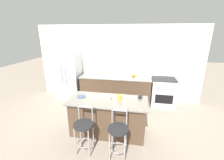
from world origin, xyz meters
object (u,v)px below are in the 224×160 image
(bar_stool_near, at_px, (84,129))
(pumpkin_decoration, at_px, (134,76))
(dinner_plate, at_px, (81,97))
(wine_glass, at_px, (110,95))
(refrigerator, at_px, (69,75))
(oven_range, at_px, (163,92))
(soap_bottle, at_px, (102,73))
(bar_stool_far, at_px, (118,133))
(coffee_mug, at_px, (140,97))
(tumbler_cup, at_px, (120,97))

(bar_stool_near, height_order, pumpkin_decoration, pumpkin_decoration)
(dinner_plate, distance_m, wine_glass, 0.76)
(refrigerator, height_order, dinner_plate, refrigerator)
(oven_range, xyz_separation_m, soap_bottle, (-2.19, 0.18, 0.51))
(bar_stool_far, bearing_deg, pumpkin_decoration, 86.43)
(dinner_plate, relative_size, soap_bottle, 1.63)
(oven_range, bearing_deg, pumpkin_decoration, 175.32)
(oven_range, relative_size, bar_stool_near, 0.91)
(refrigerator, distance_m, coffee_mug, 3.11)
(soap_bottle, bearing_deg, oven_range, -4.72)
(tumbler_cup, bearing_deg, coffee_mug, 18.02)
(wine_glass, distance_m, pumpkin_decoration, 2.01)
(dinner_plate, bearing_deg, bar_stool_far, -36.43)
(refrigerator, height_order, pumpkin_decoration, refrigerator)
(oven_range, relative_size, wine_glass, 4.88)
(oven_range, bearing_deg, tumbler_cup, -125.53)
(bar_stool_far, height_order, dinner_plate, bar_stool_far)
(refrigerator, relative_size, bar_stool_near, 1.76)
(dinner_plate, bearing_deg, pumpkin_decoration, 57.17)
(wine_glass, relative_size, soap_bottle, 1.45)
(bar_stool_far, relative_size, pumpkin_decoration, 7.31)
(oven_range, bearing_deg, refrigerator, 179.99)
(refrigerator, bearing_deg, soap_bottle, 8.13)
(bar_stool_near, distance_m, soap_bottle, 2.77)
(bar_stool_near, distance_m, pumpkin_decoration, 2.81)
(refrigerator, distance_m, dinner_plate, 2.16)
(wine_glass, bearing_deg, tumbler_cup, 21.98)
(refrigerator, relative_size, dinner_plate, 8.40)
(bar_stool_far, bearing_deg, coffee_mug, 66.84)
(refrigerator, height_order, soap_bottle, refrigerator)
(wine_glass, xyz_separation_m, coffee_mug, (0.69, 0.24, -0.09))
(bar_stool_far, bearing_deg, dinner_plate, 143.57)
(tumbler_cup, distance_m, pumpkin_decoration, 1.88)
(bar_stool_near, height_order, wine_glass, wine_glass)
(oven_range, height_order, soap_bottle, soap_bottle)
(refrigerator, distance_m, soap_bottle, 1.27)
(coffee_mug, bearing_deg, soap_bottle, 127.63)
(oven_range, height_order, bar_stool_near, bar_stool_near)
(refrigerator, relative_size, soap_bottle, 13.69)
(coffee_mug, bearing_deg, wine_glass, -160.73)
(wine_glass, height_order, coffee_mug, wine_glass)
(coffee_mug, distance_m, pumpkin_decoration, 1.73)
(dinner_plate, height_order, coffee_mug, coffee_mug)
(bar_stool_near, relative_size, wine_glass, 5.38)
(bar_stool_near, bearing_deg, bar_stool_far, -1.14)
(wine_glass, distance_m, soap_bottle, 2.17)
(bar_stool_near, relative_size, tumbler_cup, 7.96)
(bar_stool_far, height_order, wine_glass, wine_glass)
(bar_stool_far, relative_size, coffee_mug, 8.58)
(refrigerator, height_order, coffee_mug, refrigerator)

